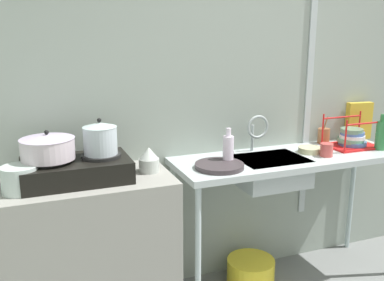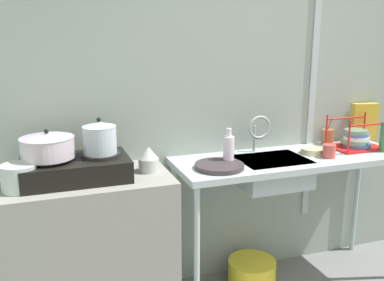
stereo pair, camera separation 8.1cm
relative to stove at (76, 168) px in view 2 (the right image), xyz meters
name	(u,v)px [view 2 (the right image)]	position (x,y,z in m)	size (l,w,h in m)	color
wall_back	(274,102)	(1.40, 0.31, 0.25)	(4.73, 0.10, 2.45)	#939E94
wall_metal_strip	(313,84)	(1.68, 0.25, 0.37)	(0.05, 0.01, 1.96)	#AFBBBC
counter_concrete	(86,253)	(0.03, 0.00, -0.52)	(1.00, 0.52, 0.92)	gray
counter_sink	(292,167)	(1.38, 0.00, -0.14)	(1.58, 0.52, 0.92)	#AFBBBC
stove	(76,168)	(0.00, 0.00, 0.00)	(0.58, 0.36, 0.14)	black
pot_on_left_burner	(47,146)	(-0.14, 0.00, 0.14)	(0.29, 0.29, 0.16)	silver
pot_on_right_burner	(100,138)	(0.14, 0.00, 0.16)	(0.19, 0.19, 0.20)	silver
pot_beside_stove	(19,178)	(-0.29, -0.08, 0.00)	(0.18, 0.18, 0.14)	silver
percolator	(149,159)	(0.41, 0.01, 0.01)	(0.12, 0.12, 0.15)	beige
sink_basin	(272,172)	(1.22, -0.01, -0.15)	(0.45, 0.35, 0.18)	#AFBBBC
faucet	(259,129)	(1.20, 0.13, 0.11)	(0.16, 0.09, 0.26)	#AFBBBC
frying_pan	(219,166)	(0.83, -0.08, -0.05)	(0.30, 0.30, 0.03)	#3A3135
dish_rack	(356,140)	(1.92, 0.04, -0.01)	(0.35, 0.26, 0.23)	red
cup_by_rack	(329,151)	(1.59, -0.10, -0.02)	(0.08, 0.08, 0.09)	#C24A46
small_bowl_on_drainboard	(313,151)	(1.55, 0.02, -0.05)	(0.16, 0.16, 0.04)	beige
bottle_by_sink	(229,149)	(0.91, -0.01, 0.03)	(0.07, 0.07, 0.23)	white
cereal_box	(364,122)	(2.12, 0.21, 0.08)	(0.20, 0.06, 0.28)	gold
utensil_jar	(327,137)	(1.80, 0.20, -0.01)	(0.09, 0.09, 0.20)	#A2663E
bucket_on_floor	(252,273)	(1.13, 0.04, -0.89)	(0.33, 0.33, 0.18)	yellow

